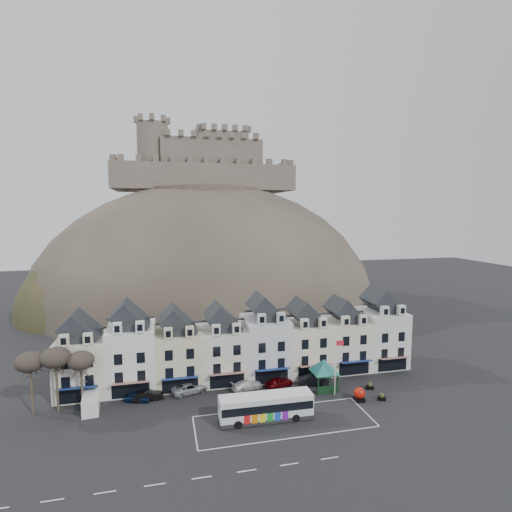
{
  "coord_description": "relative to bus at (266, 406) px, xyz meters",
  "views": [
    {
      "loc": [
        -12.24,
        -43.76,
        26.04
      ],
      "look_at": [
        3.81,
        24.0,
        18.24
      ],
      "focal_mm": 28.0,
      "sensor_mm": 36.0,
      "label": 1
    }
  ],
  "objects": [
    {
      "name": "ground",
      "position": [
        0.09,
        -2.15,
        -1.83
      ],
      "size": [
        300.0,
        300.0,
        0.0
      ],
      "primitive_type": "plane",
      "color": "black",
      "rests_on": "ground"
    },
    {
      "name": "coach_bay_markings",
      "position": [
        2.09,
        -0.9,
        -1.83
      ],
      "size": [
        22.0,
        7.5,
        0.01
      ],
      "primitive_type": "cube",
      "color": "silver",
      "rests_on": "ground"
    },
    {
      "name": "townhouse_terrace",
      "position": [
        0.24,
        13.82,
        3.47
      ],
      "size": [
        54.4,
        9.35,
        11.8
      ],
      "color": "silver",
      "rests_on": "ground"
    },
    {
      "name": "castle_hill",
      "position": [
        1.35,
        66.81,
        -1.72
      ],
      "size": [
        100.0,
        76.0,
        68.0
      ],
      "color": "#39342C",
      "rests_on": "ground"
    },
    {
      "name": "castle",
      "position": [
        0.6,
        73.79,
        38.36
      ],
      "size": [
        50.2,
        22.2,
        22.0
      ],
      "color": "#64574C",
      "rests_on": "ground"
    },
    {
      "name": "tree_left_far",
      "position": [
        -28.91,
        8.35,
        5.07
      ],
      "size": [
        3.61,
        3.61,
        8.24
      ],
      "color": "#392E24",
      "rests_on": "ground"
    },
    {
      "name": "tree_left_mid",
      "position": [
        -25.91,
        8.35,
        5.41
      ],
      "size": [
        3.78,
        3.78,
        8.64
      ],
      "color": "#392E24",
      "rests_on": "ground"
    },
    {
      "name": "tree_left_near",
      "position": [
        -22.91,
        8.35,
        4.72
      ],
      "size": [
        3.43,
        3.43,
        7.84
      ],
      "color": "#392E24",
      "rests_on": "ground"
    },
    {
      "name": "bus",
      "position": [
        0.0,
        0.0,
        0.0
      ],
      "size": [
        11.79,
        2.94,
        3.32
      ],
      "rotation": [
        0.0,
        0.0,
        -0.02
      ],
      "color": "#262628",
      "rests_on": "ground"
    },
    {
      "name": "bus_shelter",
      "position": [
        10.49,
        6.36,
        1.73
      ],
      "size": [
        7.24,
        7.24,
        4.6
      ],
      "rotation": [
        0.0,
        0.0,
        -0.01
      ],
      "color": "black",
      "rests_on": "ground"
    },
    {
      "name": "red_buoy",
      "position": [
        13.83,
        1.9,
        -0.85
      ],
      "size": [
        1.55,
        1.55,
        1.92
      ],
      "rotation": [
        0.0,
        0.0,
        -0.05
      ],
      "color": "black",
      "rests_on": "ground"
    },
    {
      "name": "flagpole",
      "position": [
        11.37,
        4.31,
        2.88
      ],
      "size": [
        1.18,
        0.28,
        8.26
      ],
      "rotation": [
        0.0,
        0.0,
        -0.18
      ],
      "color": "silver",
      "rests_on": "ground"
    },
    {
      "name": "white_van",
      "position": [
        -21.77,
        7.7,
        -0.76
      ],
      "size": [
        2.51,
        4.87,
        2.14
      ],
      "rotation": [
        0.0,
        0.0,
        0.1
      ],
      "color": "white",
      "rests_on": "ground"
    },
    {
      "name": "planter_west",
      "position": [
        17.09,
        4.85,
        -1.32
      ],
      "size": [
        1.18,
        0.84,
        1.07
      ],
      "rotation": [
        0.0,
        0.0,
        -0.31
      ],
      "color": "black",
      "rests_on": "ground"
    },
    {
      "name": "planter_east",
      "position": [
        16.94,
        1.35,
        -1.32
      ],
      "size": [
        1.18,
        0.89,
        1.06
      ],
      "rotation": [
        0.0,
        0.0,
        -0.39
      ],
      "color": "black",
      "rests_on": "ground"
    },
    {
      "name": "car_navy",
      "position": [
        -15.91,
        8.81,
        -1.22
      ],
      "size": [
        3.86,
        2.44,
        1.23
      ],
      "primitive_type": "imported",
      "rotation": [
        0.0,
        0.0,
        1.27
      ],
      "color": "#0B1A3A",
      "rests_on": "ground"
    },
    {
      "name": "car_black",
      "position": [
        -14.56,
        8.86,
        -1.16
      ],
      "size": [
        4.23,
        1.83,
        1.35
      ],
      "primitive_type": "imported",
      "rotation": [
        0.0,
        0.0,
        1.67
      ],
      "color": "black",
      "rests_on": "ground"
    },
    {
      "name": "car_silver",
      "position": [
        -8.75,
        9.85,
        -1.1
      ],
      "size": [
        5.7,
        3.91,
        1.47
      ],
      "primitive_type": "imported",
      "rotation": [
        0.0,
        0.0,
        1.88
      ],
      "color": "#A7A9AE",
      "rests_on": "ground"
    },
    {
      "name": "car_white",
      "position": [
        -0.53,
        9.02,
        -1.16
      ],
      "size": [
        4.98,
        3.13,
        1.35
      ],
      "primitive_type": "imported",
      "rotation": [
        0.0,
        0.0,
        1.86
      ],
      "color": "white",
      "rests_on": "ground"
    },
    {
      "name": "car_maroon",
      "position": [
        4.29,
        8.65,
        -1.09
      ],
      "size": [
        4.67,
        3.01,
        1.48
      ],
      "primitive_type": "imported",
      "rotation": [
        0.0,
        0.0,
        1.89
      ],
      "color": "#4B0408",
      "rests_on": "ground"
    },
    {
      "name": "car_charcoal",
      "position": [
        9.71,
        8.3,
        -1.1
      ],
      "size": [
        4.65,
        2.17,
        1.47
      ],
      "primitive_type": "imported",
      "rotation": [
        0.0,
        0.0,
        1.43
      ],
      "color": "black",
      "rests_on": "ground"
    }
  ]
}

